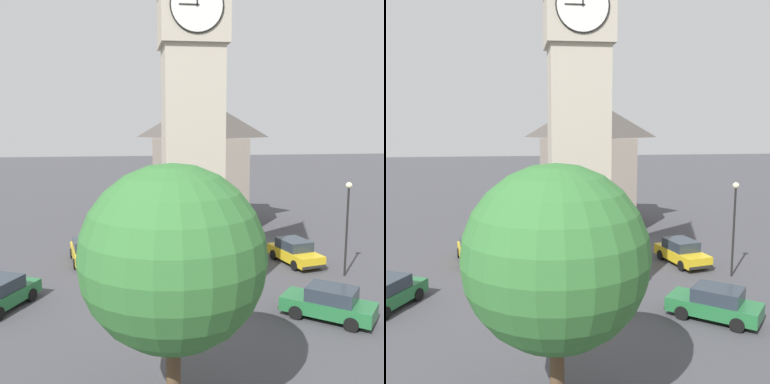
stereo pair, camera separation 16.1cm
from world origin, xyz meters
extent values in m
plane|color=#424247|center=(0.00, 0.00, 0.00)|extent=(200.00, 200.00, 0.00)
cube|color=#A59C89|center=(0.00, 0.00, 0.30)|extent=(3.33, 3.33, 0.60)
cube|color=#B7AD99|center=(0.00, 0.00, 6.45)|extent=(2.67, 2.67, 11.69)
cube|color=#B7AD99|center=(0.00, 0.00, 13.76)|extent=(2.99, 2.99, 2.93)
cylinder|color=white|center=(0.00, 1.52, 13.76)|extent=(2.24, 0.04, 2.24)
torus|color=black|center=(0.00, 1.53, 13.76)|extent=(2.30, 0.06, 2.30)
cube|color=black|center=(0.34, 1.56, 13.76)|extent=(0.85, 0.02, 0.04)
cylinder|color=white|center=(0.00, -1.52, 13.76)|extent=(2.24, 0.04, 2.24)
torus|color=black|center=(0.00, -1.53, 13.76)|extent=(2.30, 0.06, 2.30)
cube|color=gold|center=(5.76, -7.89, 0.59)|extent=(2.45, 4.35, 0.64)
cube|color=#28333D|center=(5.73, -7.74, 1.21)|extent=(1.93, 2.36, 0.64)
cylinder|color=black|center=(6.78, -8.94, 0.32)|extent=(0.34, 0.67, 0.64)
cylinder|color=black|center=(5.21, -9.25, 0.32)|extent=(0.34, 0.67, 0.64)
cylinder|color=black|center=(6.31, -6.53, 0.32)|extent=(0.34, 0.67, 0.64)
cylinder|color=black|center=(4.74, -6.83, 0.32)|extent=(0.34, 0.67, 0.64)
cube|color=black|center=(6.14, -9.87, 0.37)|extent=(1.66, 0.44, 0.16)
cube|color=#236B38|center=(9.16, -0.79, 0.59)|extent=(3.25, 4.44, 0.64)
cylinder|color=black|center=(9.38, -2.24, 0.32)|extent=(0.47, 0.67, 0.64)
cylinder|color=black|center=(7.93, -1.57, 0.32)|extent=(0.47, 0.67, 0.64)
cube|color=black|center=(8.32, -2.62, 0.37)|extent=(1.56, 0.80, 0.16)
cube|color=gold|center=(-7.39, -5.75, 0.59)|extent=(2.58, 4.38, 0.64)
cube|color=#28333D|center=(-7.35, -5.90, 1.21)|extent=(1.99, 2.40, 0.64)
cylinder|color=black|center=(-8.44, -4.73, 0.32)|extent=(0.36, 0.67, 0.64)
cylinder|color=black|center=(-6.88, -4.37, 0.32)|extent=(0.36, 0.67, 0.64)
cylinder|color=black|center=(-7.89, -7.13, 0.32)|extent=(0.36, 0.67, 0.64)
cylinder|color=black|center=(-6.33, -6.77, 0.32)|extent=(0.36, 0.67, 0.64)
cube|color=black|center=(-7.84, -3.78, 0.37)|extent=(1.65, 0.49, 0.16)
cube|color=#236B38|center=(-5.92, 2.49, 0.59)|extent=(4.26, 3.90, 0.64)
cube|color=#28333D|center=(-6.04, 2.58, 1.21)|extent=(2.61, 2.53, 0.64)
cylinder|color=black|center=(-4.46, 2.33, 0.32)|extent=(0.64, 0.57, 0.64)
cylinder|color=black|center=(-5.47, 1.09, 0.32)|extent=(0.64, 0.57, 0.64)
cylinder|color=black|center=(-6.37, 3.88, 0.32)|extent=(0.64, 0.57, 0.64)
cylinder|color=black|center=(-7.38, 2.64, 0.32)|extent=(0.64, 0.57, 0.64)
cube|color=black|center=(-4.35, 1.21, 0.37)|extent=(1.14, 1.37, 0.16)
cube|color=gold|center=(-2.10, -7.98, 0.59)|extent=(4.30, 3.83, 0.64)
cube|color=#28333D|center=(-1.98, -7.89, 1.21)|extent=(2.62, 2.51, 0.64)
cylinder|color=black|center=(-2.60, -9.36, 0.32)|extent=(0.64, 0.56, 0.64)
cylinder|color=black|center=(-3.56, -8.08, 0.32)|extent=(0.64, 0.56, 0.64)
cylinder|color=black|center=(-0.64, -7.87, 0.32)|extent=(0.64, 0.56, 0.64)
cylinder|color=black|center=(-1.60, -6.60, 0.32)|extent=(0.64, 0.56, 0.64)
cube|color=black|center=(-3.71, -9.20, 0.37)|extent=(1.10, 1.40, 0.16)
cylinder|color=#2D3351|center=(-3.70, -2.42, 0.41)|extent=(0.13, 0.13, 0.82)
cylinder|color=#2D3351|center=(-3.80, -2.27, 0.41)|extent=(0.13, 0.13, 0.82)
cube|color=white|center=(-3.75, -2.35, 1.12)|extent=(0.39, 0.42, 0.60)
cylinder|color=white|center=(-3.61, -2.53, 1.07)|extent=(0.09, 0.09, 0.60)
cylinder|color=white|center=(-3.89, -2.16, 1.07)|extent=(0.09, 0.09, 0.60)
sphere|color=beige|center=(-3.75, -2.35, 1.57)|extent=(0.22, 0.22, 0.22)
sphere|color=black|center=(-3.74, -2.34, 1.59)|extent=(0.20, 0.20, 0.20)
cylinder|color=brown|center=(1.77, 8.76, 1.59)|extent=(0.44, 0.44, 3.18)
sphere|color=#337033|center=(1.77, 8.76, 5.08)|extent=(5.44, 5.44, 5.44)
cube|color=slate|center=(-3.34, -17.80, 3.81)|extent=(8.84, 8.60, 7.62)
pyramid|color=#47423D|center=(-3.34, -17.80, 9.26)|extent=(9.28, 9.03, 3.30)
cube|color=#422819|center=(-2.66, -14.18, 1.05)|extent=(1.10, 0.28, 2.10)
cylinder|color=black|center=(-9.44, -3.07, 2.58)|extent=(0.12, 0.12, 5.16)
sphere|color=beige|center=(-9.44, -3.07, 5.34)|extent=(0.36, 0.36, 0.36)
camera|label=1|loc=(2.98, 21.62, 8.95)|focal=43.54mm
camera|label=2|loc=(2.82, 21.64, 8.95)|focal=43.54mm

